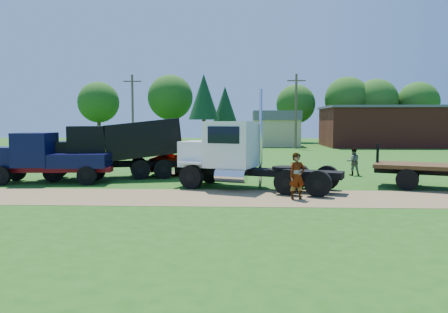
{
  "coord_description": "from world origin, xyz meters",
  "views": [
    {
      "loc": [
        -0.39,
        -18.41,
        3.21
      ],
      "look_at": [
        -1.29,
        2.0,
        1.6
      ],
      "focal_mm": 35.0,
      "sensor_mm": 36.0,
      "label": 1
    }
  ],
  "objects_px": {
    "black_dump_truck": "(117,145)",
    "orange_pickup": "(195,162)",
    "navy_truck": "(46,157)",
    "white_semi_tractor": "(235,154)",
    "spectator_a": "(297,176)"
  },
  "relations": [
    {
      "from": "black_dump_truck",
      "to": "orange_pickup",
      "type": "bearing_deg",
      "value": 6.58
    },
    {
      "from": "white_semi_tractor",
      "to": "spectator_a",
      "type": "relative_size",
      "value": 4.15
    },
    {
      "from": "navy_truck",
      "to": "orange_pickup",
      "type": "relative_size",
      "value": 1.14
    },
    {
      "from": "black_dump_truck",
      "to": "spectator_a",
      "type": "bearing_deg",
      "value": -51.23
    },
    {
      "from": "black_dump_truck",
      "to": "navy_truck",
      "type": "height_order",
      "value": "black_dump_truck"
    },
    {
      "from": "white_semi_tractor",
      "to": "spectator_a",
      "type": "bearing_deg",
      "value": -29.27
    },
    {
      "from": "white_semi_tractor",
      "to": "navy_truck",
      "type": "xyz_separation_m",
      "value": [
        -10.01,
        1.36,
        -0.29
      ]
    },
    {
      "from": "navy_truck",
      "to": "white_semi_tractor",
      "type": "bearing_deg",
      "value": -12.12
    },
    {
      "from": "orange_pickup",
      "to": "white_semi_tractor",
      "type": "bearing_deg",
      "value": -154.76
    },
    {
      "from": "orange_pickup",
      "to": "spectator_a",
      "type": "relative_size",
      "value": 2.8
    },
    {
      "from": "black_dump_truck",
      "to": "spectator_a",
      "type": "distance_m",
      "value": 11.62
    },
    {
      "from": "white_semi_tractor",
      "to": "orange_pickup",
      "type": "bearing_deg",
      "value": 135.5
    },
    {
      "from": "white_semi_tractor",
      "to": "black_dump_truck",
      "type": "bearing_deg",
      "value": 172.42
    },
    {
      "from": "white_semi_tractor",
      "to": "navy_truck",
      "type": "relative_size",
      "value": 1.3
    },
    {
      "from": "navy_truck",
      "to": "orange_pickup",
      "type": "distance_m",
      "value": 8.48
    }
  ]
}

